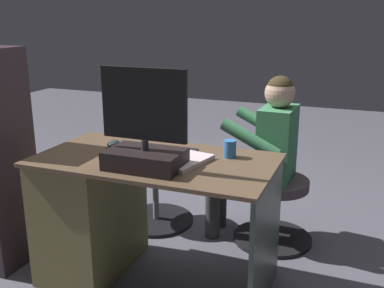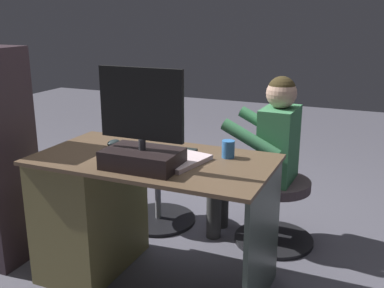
{
  "view_description": "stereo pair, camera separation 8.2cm",
  "coord_description": "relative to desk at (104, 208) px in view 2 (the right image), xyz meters",
  "views": [
    {
      "loc": [
        -1.01,
        2.44,
        1.47
      ],
      "look_at": [
        -0.08,
        0.05,
        0.73
      ],
      "focal_mm": 42.52,
      "sensor_mm": 36.0,
      "label": 1
    },
    {
      "loc": [
        -1.09,
        2.41,
        1.47
      ],
      "look_at": [
        -0.08,
        0.05,
        0.73
      ],
      "focal_mm": 42.52,
      "sensor_mm": 36.0,
      "label": 2
    }
  ],
  "objects": [
    {
      "name": "ground_plane",
      "position": [
        -0.33,
        -0.39,
        -0.39
      ],
      "size": [
        10.0,
        10.0,
        0.0
      ],
      "primitive_type": "plane",
      "color": "#565460"
    },
    {
      "name": "desk",
      "position": [
        0.0,
        0.0,
        0.0
      ],
      "size": [
        1.26,
        0.68,
        0.73
      ],
      "color": "brown",
      "rests_on": "ground_plane"
    },
    {
      "name": "monitor",
      "position": [
        -0.36,
        0.16,
        0.48
      ],
      "size": [
        0.44,
        0.24,
        0.49
      ],
      "color": "black",
      "rests_on": "desk"
    },
    {
      "name": "keyboard",
      "position": [
        -0.3,
        -0.12,
        0.36
      ],
      "size": [
        0.42,
        0.14,
        0.02
      ],
      "primitive_type": "cube",
      "color": "black",
      "rests_on": "desk"
    },
    {
      "name": "computer_mouse",
      "position": [
        -0.02,
        -0.11,
        0.36
      ],
      "size": [
        0.06,
        0.1,
        0.04
      ],
      "primitive_type": "ellipsoid",
      "color": "#232F31",
      "rests_on": "desk"
    },
    {
      "name": "cup",
      "position": [
        -0.69,
        -0.16,
        0.39
      ],
      "size": [
        0.07,
        0.07,
        0.09
      ],
      "primitive_type": "cylinder",
      "color": "#3372BF",
      "rests_on": "desk"
    },
    {
      "name": "tv_remote",
      "position": [
        -0.09,
        -0.02,
        0.36
      ],
      "size": [
        0.08,
        0.16,
        0.02
      ],
      "primitive_type": "cube",
      "rotation": [
        0.0,
        0.0,
        -0.24
      ],
      "color": "black",
      "rests_on": "desk"
    },
    {
      "name": "notebook_binder",
      "position": [
        -0.49,
        0.02,
        0.36
      ],
      "size": [
        0.28,
        0.34,
        0.02
      ],
      "primitive_type": "cube",
      "rotation": [
        0.0,
        0.0,
        -0.21
      ],
      "color": "silver",
      "rests_on": "desk"
    },
    {
      "name": "office_chair_teddy",
      "position": [
        0.01,
        -0.69,
        -0.15
      ],
      "size": [
        0.54,
        0.54,
        0.43
      ],
      "color": "black",
      "rests_on": "ground_plane"
    },
    {
      "name": "teddy_bear",
      "position": [
        0.01,
        -0.7,
        0.17
      ],
      "size": [
        0.21,
        0.21,
        0.29
      ],
      "color": "#9C7553",
      "rests_on": "office_chair_teddy"
    },
    {
      "name": "visitor_chair",
      "position": [
        -0.84,
        -0.72,
        -0.13
      ],
      "size": [
        0.52,
        0.52,
        0.43
      ],
      "color": "black",
      "rests_on": "ground_plane"
    },
    {
      "name": "person",
      "position": [
        -0.75,
        -0.72,
        0.26
      ],
      "size": [
        0.55,
        0.49,
        1.1
      ],
      "color": "#3D8152",
      "rests_on": "ground_plane"
    }
  ]
}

